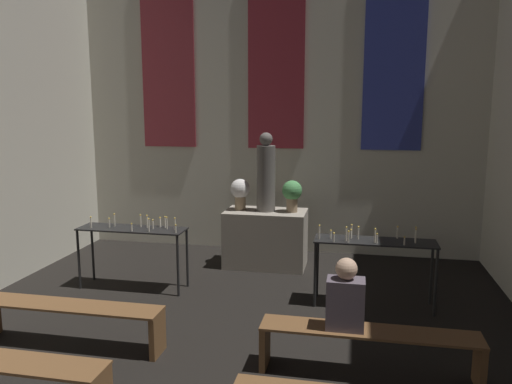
{
  "coord_description": "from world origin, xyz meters",
  "views": [
    {
      "loc": [
        1.41,
        0.45,
        2.57
      ],
      "look_at": [
        0.0,
        7.42,
        1.36
      ],
      "focal_mm": 35.0,
      "sensor_mm": 36.0,
      "label": 1
    }
  ],
  "objects_px": {
    "statue": "(266,175)",
    "flower_vase_right": "(292,193)",
    "altar": "(266,238)",
    "candle_rack_left": "(133,236)",
    "pew_back_left": "(69,315)",
    "person_seated": "(346,298)",
    "flower_vase_left": "(240,191)",
    "candle_rack_right": "(374,249)",
    "pew_back_right": "(368,342)"
  },
  "relations": [
    {
      "from": "pew_back_right",
      "to": "statue",
      "type": "bearing_deg",
      "value": 116.44
    },
    {
      "from": "statue",
      "to": "candle_rack_left",
      "type": "distance_m",
      "value": 2.28
    },
    {
      "from": "altar",
      "to": "candle_rack_left",
      "type": "bearing_deg",
      "value": -140.53
    },
    {
      "from": "candle_rack_left",
      "to": "candle_rack_right",
      "type": "xyz_separation_m",
      "value": [
        3.35,
        -0.0,
        0.0
      ]
    },
    {
      "from": "candle_rack_left",
      "to": "pew_back_left",
      "type": "bearing_deg",
      "value": -87.18
    },
    {
      "from": "candle_rack_left",
      "to": "candle_rack_right",
      "type": "relative_size",
      "value": 1.0
    },
    {
      "from": "candle_rack_right",
      "to": "pew_back_left",
      "type": "xyz_separation_m",
      "value": [
        -3.26,
        -1.8,
        -0.43
      ]
    },
    {
      "from": "candle_rack_right",
      "to": "person_seated",
      "type": "height_order",
      "value": "person_seated"
    },
    {
      "from": "candle_rack_left",
      "to": "flower_vase_right",
      "type": "bearing_deg",
      "value": 33.29
    },
    {
      "from": "pew_back_left",
      "to": "flower_vase_left",
      "type": "bearing_deg",
      "value": 70.01
    },
    {
      "from": "candle_rack_left",
      "to": "pew_back_right",
      "type": "bearing_deg",
      "value": -29.04
    },
    {
      "from": "flower_vase_left",
      "to": "pew_back_left",
      "type": "height_order",
      "value": "flower_vase_left"
    },
    {
      "from": "flower_vase_right",
      "to": "person_seated",
      "type": "xyz_separation_m",
      "value": [
        0.93,
        -3.18,
        -0.45
      ]
    },
    {
      "from": "candle_rack_right",
      "to": "pew_back_right",
      "type": "height_order",
      "value": "candle_rack_right"
    },
    {
      "from": "statue",
      "to": "person_seated",
      "type": "relative_size",
      "value": 1.81
    },
    {
      "from": "flower_vase_left",
      "to": "candle_rack_left",
      "type": "relative_size",
      "value": 0.33
    },
    {
      "from": "person_seated",
      "to": "flower_vase_right",
      "type": "bearing_deg",
      "value": 106.28
    },
    {
      "from": "statue",
      "to": "flower_vase_right",
      "type": "xyz_separation_m",
      "value": [
        0.42,
        0.0,
        -0.28
      ]
    },
    {
      "from": "statue",
      "to": "candle_rack_right",
      "type": "bearing_deg",
      "value": -39.44
    },
    {
      "from": "pew_back_left",
      "to": "pew_back_right",
      "type": "relative_size",
      "value": 1.0
    },
    {
      "from": "flower_vase_right",
      "to": "person_seated",
      "type": "relative_size",
      "value": 0.73
    },
    {
      "from": "altar",
      "to": "candle_rack_right",
      "type": "xyz_separation_m",
      "value": [
        1.68,
        -1.38,
        0.31
      ]
    },
    {
      "from": "statue",
      "to": "candle_rack_left",
      "type": "xyz_separation_m",
      "value": [
        -1.67,
        -1.38,
        -0.73
      ]
    },
    {
      "from": "flower_vase_right",
      "to": "altar",
      "type": "bearing_deg",
      "value": 180.0
    },
    {
      "from": "flower_vase_right",
      "to": "candle_rack_right",
      "type": "relative_size",
      "value": 0.33
    },
    {
      "from": "statue",
      "to": "pew_back_right",
      "type": "height_order",
      "value": "statue"
    },
    {
      "from": "candle_rack_right",
      "to": "pew_back_left",
      "type": "bearing_deg",
      "value": -151.03
    },
    {
      "from": "candle_rack_right",
      "to": "pew_back_right",
      "type": "relative_size",
      "value": 0.74
    },
    {
      "from": "altar",
      "to": "pew_back_right",
      "type": "xyz_separation_m",
      "value": [
        1.58,
        -3.18,
        -0.11
      ]
    },
    {
      "from": "person_seated",
      "to": "pew_back_right",
      "type": "bearing_deg",
      "value": -0.0
    },
    {
      "from": "flower_vase_left",
      "to": "flower_vase_right",
      "type": "height_order",
      "value": "same"
    },
    {
      "from": "pew_back_left",
      "to": "flower_vase_right",
      "type": "bearing_deg",
      "value": 57.76
    },
    {
      "from": "statue",
      "to": "candle_rack_right",
      "type": "relative_size",
      "value": 0.82
    },
    {
      "from": "flower_vase_right",
      "to": "person_seated",
      "type": "height_order",
      "value": "flower_vase_right"
    },
    {
      "from": "flower_vase_left",
      "to": "flower_vase_right",
      "type": "distance_m",
      "value": 0.85
    },
    {
      "from": "statue",
      "to": "flower_vase_right",
      "type": "bearing_deg",
      "value": 0.0
    },
    {
      "from": "flower_vase_right",
      "to": "candle_rack_left",
      "type": "xyz_separation_m",
      "value": [
        -2.09,
        -1.38,
        -0.45
      ]
    },
    {
      "from": "flower_vase_left",
      "to": "pew_back_right",
      "type": "height_order",
      "value": "flower_vase_left"
    },
    {
      "from": "pew_back_left",
      "to": "person_seated",
      "type": "bearing_deg",
      "value": 0.0
    },
    {
      "from": "candle_rack_right",
      "to": "flower_vase_right",
      "type": "bearing_deg",
      "value": 132.23
    },
    {
      "from": "altar",
      "to": "pew_back_left",
      "type": "xyz_separation_m",
      "value": [
        -1.58,
        -3.18,
        -0.11
      ]
    },
    {
      "from": "statue",
      "to": "pew_back_left",
      "type": "xyz_separation_m",
      "value": [
        -1.58,
        -3.18,
        -1.16
      ]
    },
    {
      "from": "altar",
      "to": "candle_rack_left",
      "type": "xyz_separation_m",
      "value": [
        -1.67,
        -1.38,
        0.31
      ]
    },
    {
      "from": "flower_vase_right",
      "to": "candle_rack_right",
      "type": "distance_m",
      "value": 1.92
    },
    {
      "from": "flower_vase_right",
      "to": "flower_vase_left",
      "type": "bearing_deg",
      "value": 180.0
    },
    {
      "from": "statue",
      "to": "person_seated",
      "type": "bearing_deg",
      "value": -66.95
    },
    {
      "from": "candle_rack_left",
      "to": "person_seated",
      "type": "bearing_deg",
      "value": -30.84
    },
    {
      "from": "altar",
      "to": "pew_back_left",
      "type": "height_order",
      "value": "altar"
    },
    {
      "from": "candle_rack_right",
      "to": "altar",
      "type": "bearing_deg",
      "value": 140.56
    },
    {
      "from": "statue",
      "to": "candle_rack_right",
      "type": "height_order",
      "value": "statue"
    }
  ]
}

